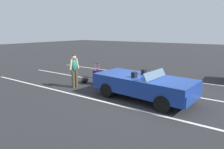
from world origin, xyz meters
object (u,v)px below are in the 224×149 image
convertible_car (148,86)px  suitcase_medium_bright (96,74)px  suitcase_large_black (98,78)px  traveler_person (74,69)px  duffel_bag (85,80)px

convertible_car → suitcase_medium_bright: convertible_car is taller
suitcase_large_black → traveler_person: (-0.62, -1.09, 0.56)m
convertible_car → suitcase_medium_bright: (-3.99, 1.63, -0.28)m
convertible_car → traveler_person: size_ratio=2.60×
suitcase_large_black → suitcase_medium_bright: 1.25m
convertible_car → duffel_bag: (-3.99, 0.63, -0.43)m
suitcase_large_black → duffel_bag: size_ratio=1.61×
convertible_car → duffel_bag: size_ratio=6.15×
suitcase_medium_bright → traveler_person: traveler_person is taller
convertible_car → suitcase_large_black: convertible_car is taller
traveler_person → convertible_car: bearing=8.9°
suitcase_medium_bright → duffel_bag: size_ratio=0.89×
convertible_car → suitcase_medium_bright: bearing=163.2°
duffel_bag → suitcase_medium_bright: bearing=90.5°
convertible_car → suitcase_large_black: 3.23m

